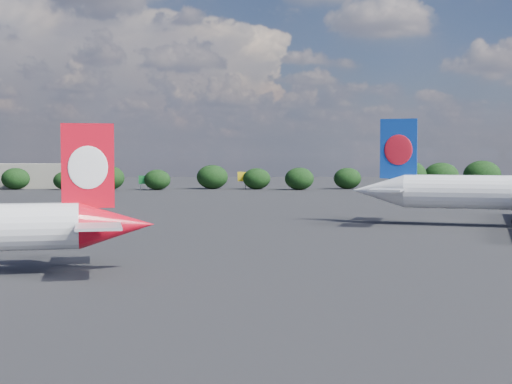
{
  "coord_description": "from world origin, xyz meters",
  "views": [
    {
      "loc": [
        16.21,
        -44.36,
        10.95
      ],
      "look_at": [
        16.0,
        12.0,
        8.0
      ],
      "focal_mm": 50.0,
      "sensor_mm": 36.0,
      "label": 1
    }
  ],
  "objects": [
    {
      "name": "ground",
      "position": [
        0.0,
        60.0,
        0.0
      ],
      "size": [
        500.0,
        500.0,
        0.0
      ],
      "primitive_type": "plane",
      "color": "black",
      "rests_on": "ground"
    },
    {
      "name": "billboard_yellow",
      "position": [
        12.0,
        182.0,
        3.87
      ],
      "size": [
        5.0,
        0.3,
        5.5
      ],
      "color": "yellow",
      "rests_on": "ground"
    },
    {
      "name": "highway_sign",
      "position": [
        -18.0,
        176.0,
        3.13
      ],
      "size": [
        6.0,
        0.3,
        4.5
      ],
      "color": "#146528",
      "rests_on": "ground"
    },
    {
      "name": "horizon_treeline",
      "position": [
        22.94,
        179.95,
        3.98
      ],
      "size": [
        200.46,
        15.72,
        9.25
      ],
      "color": "black",
      "rests_on": "ground"
    },
    {
      "name": "terminal_building",
      "position": [
        -65.0,
        192.0,
        4.0
      ],
      "size": [
        42.0,
        16.0,
        8.0
      ],
      "color": "gray",
      "rests_on": "ground"
    }
  ]
}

